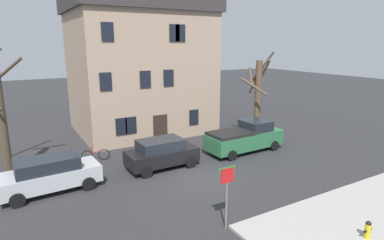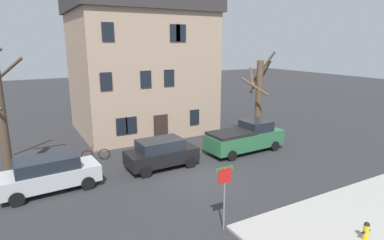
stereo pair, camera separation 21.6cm
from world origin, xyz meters
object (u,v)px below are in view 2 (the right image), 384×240
Objects in this scene: pickup_truck_green at (245,137)px; tree_bare_mid at (259,94)px; car_silver_wagon at (49,173)px; car_black_wagon at (161,153)px; tree_bare_near at (1,116)px; street_sign_pole at (225,186)px; bicycle_leaning at (96,155)px; building_main at (141,64)px; fire_hydrant at (366,230)px.

tree_bare_mid is at bearing 39.22° from pickup_truck_green.
car_silver_wagon is 6.18m from car_black_wagon.
tree_bare_near is 17.75m from tree_bare_mid.
tree_bare_mid is 14.44m from street_sign_pole.
pickup_truck_green is at bearing -18.88° from bicycle_leaning.
car_silver_wagon is at bearing -178.88° from car_black_wagon.
tree_bare_near is 14.77m from pickup_truck_green.
car_silver_wagon is at bearing -179.74° from pickup_truck_green.
building_main is 15.61× the size of fire_hydrant.
fire_hydrant is at bearing -63.67° from bicycle_leaning.
bicycle_leaning reaches higher than fire_hydrant.
car_silver_wagon is 6.88× the size of fire_hydrant.
car_silver_wagon is (1.84, -2.94, -2.59)m from tree_bare_near.
fire_hydrant is 0.27× the size of street_sign_pole.
tree_bare_near reaches higher than car_silver_wagon.
building_main is 1.96× the size of pickup_truck_green.
tree_bare_near reaches higher than tree_bare_mid.
fire_hydrant is (1.37, -19.66, -5.08)m from building_main.
car_black_wagon is at bearing -44.93° from bicycle_leaning.
pickup_truck_green is 3.27× the size of bicycle_leaning.
pickup_truck_green reaches higher than car_black_wagon.
bicycle_leaning is (-9.42, 3.22, -0.63)m from pickup_truck_green.
tree_bare_near is 10.01× the size of fire_hydrant.
building_main is 2.58× the size of car_black_wagon.
pickup_truck_green is at bearing -66.44° from building_main.
fire_hydrant is 0.41× the size of bicycle_leaning.
bicycle_leaning is (-12.90, 0.38, -2.95)m from tree_bare_mid.
tree_bare_near is at bearing -175.98° from bicycle_leaning.
car_silver_wagon reaches higher than bicycle_leaning.
fire_hydrant is (11.64, -13.38, -3.02)m from tree_bare_near.
tree_bare_near is 8.88m from car_black_wagon.
street_sign_pole is at bearing -133.19° from pickup_truck_green.
tree_bare_mid reaches higher than street_sign_pole.
building_main is at bearing 93.98° from fire_hydrant.
car_black_wagon is at bearing 85.94° from street_sign_pole.
car_silver_wagon is at bearing 133.19° from fire_hydrant.
fire_hydrant is (-2.63, -10.50, -0.51)m from pickup_truck_green.
car_black_wagon is 6.25m from pickup_truck_green.
tree_bare_mid is 1.56× the size of car_black_wagon.
fire_hydrant is at bearing -48.98° from tree_bare_near.
tree_bare_near is at bearing 168.59° from pickup_truck_green.
pickup_truck_green is 2.11× the size of street_sign_pole.
building_main reaches higher than car_silver_wagon.
building_main is at bearing 31.44° from tree_bare_near.
tree_bare_mid is 14.95m from fire_hydrant.
pickup_truck_green is at bearing 46.81° from street_sign_pole.
pickup_truck_green reaches higher than fire_hydrant.
car_silver_wagon is 1.83× the size of street_sign_pole.
tree_bare_mid is at bearing 15.94° from car_black_wagon.
car_black_wagon is at bearing -19.36° from tree_bare_near.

